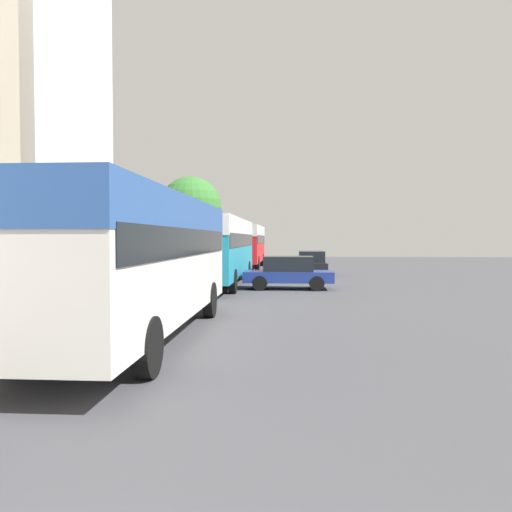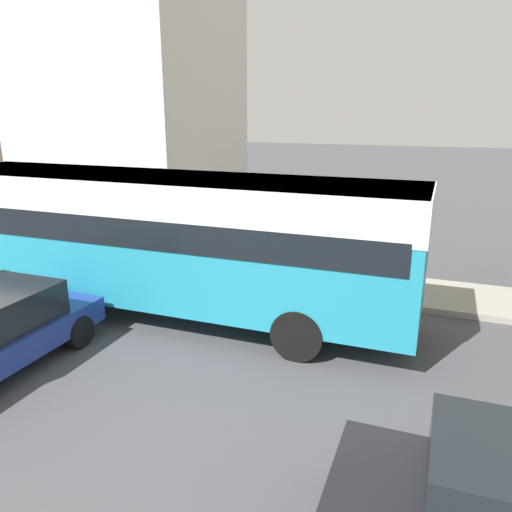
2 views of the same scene
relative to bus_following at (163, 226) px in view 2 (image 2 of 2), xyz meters
name	(u,v)px [view 2 (image 2 of 2)]	position (x,y,z in m)	size (l,w,h in m)	color
building_far_terrace	(130,44)	(-7.61, -5.66, 4.79)	(6.74, 6.66, 13.69)	silver
bus_following	(163,226)	(0.00, 0.00, 0.00)	(2.50, 11.23, 3.17)	teal
pedestrian_near_curb	(326,247)	(-3.14, 3.00, -0.99)	(0.39, 0.39, 1.78)	#232838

